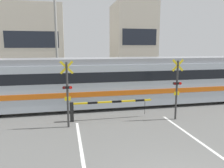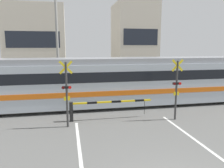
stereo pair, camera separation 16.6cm
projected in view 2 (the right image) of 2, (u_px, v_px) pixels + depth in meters
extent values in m
cube|color=#5B564C|center=(113.00, 108.00, 14.69)|extent=(50.00, 0.10, 0.08)
cube|color=#5B564C|center=(109.00, 103.00, 16.07)|extent=(50.00, 0.10, 0.08)
cube|color=#ADB7C1|center=(137.00, 82.00, 15.49)|extent=(20.16, 2.80, 2.77)
cube|color=gray|center=(138.00, 60.00, 15.22)|extent=(19.95, 2.47, 0.36)
cube|color=orange|center=(137.00, 88.00, 15.56)|extent=(20.18, 2.86, 0.32)
cube|color=black|center=(138.00, 74.00, 15.38)|extent=(19.35, 2.84, 0.64)
cylinder|color=black|center=(46.00, 106.00, 13.78)|extent=(0.76, 0.12, 0.76)
cylinder|color=black|center=(48.00, 101.00, 15.17)|extent=(0.76, 0.12, 0.76)
cylinder|color=black|center=(220.00, 98.00, 16.22)|extent=(0.76, 0.12, 0.76)
cylinder|color=black|center=(208.00, 94.00, 17.60)|extent=(0.76, 0.12, 0.76)
cube|color=black|center=(71.00, 112.00, 12.07)|extent=(0.20, 0.20, 1.10)
cube|color=yellow|center=(112.00, 102.00, 12.44)|extent=(4.63, 0.09, 0.09)
cube|color=black|center=(92.00, 103.00, 12.22)|extent=(0.56, 0.10, 0.10)
cube|color=black|center=(116.00, 102.00, 12.49)|extent=(0.56, 0.10, 0.10)
cube|color=black|center=(139.00, 100.00, 12.76)|extent=(0.56, 0.10, 0.10)
cylinder|color=black|center=(144.00, 108.00, 12.90)|extent=(0.02, 0.02, 0.80)
cube|color=black|center=(137.00, 89.00, 18.60)|extent=(0.20, 0.20, 1.10)
cube|color=yellow|center=(110.00, 85.00, 18.07)|extent=(4.63, 0.09, 0.09)
cube|color=black|center=(124.00, 84.00, 18.30)|extent=(0.56, 0.10, 0.10)
cube|color=black|center=(108.00, 85.00, 18.03)|extent=(0.56, 0.10, 0.10)
cube|color=black|center=(91.00, 85.00, 17.76)|extent=(0.56, 0.10, 0.10)
cylinder|color=black|center=(87.00, 91.00, 17.77)|extent=(0.02, 0.02, 0.80)
cylinder|color=#333333|center=(67.00, 95.00, 11.05)|extent=(0.11, 0.11, 3.36)
cube|color=yellow|center=(66.00, 67.00, 10.81)|extent=(0.68, 0.04, 0.68)
cube|color=yellow|center=(66.00, 67.00, 10.81)|extent=(0.68, 0.04, 0.68)
cube|color=black|center=(67.00, 87.00, 10.98)|extent=(0.44, 0.12, 0.12)
cylinder|color=#4C0C0C|center=(63.00, 88.00, 10.87)|extent=(0.15, 0.03, 0.15)
cylinder|color=red|center=(70.00, 88.00, 10.94)|extent=(0.15, 0.03, 0.15)
cube|color=yellow|center=(67.00, 99.00, 11.06)|extent=(0.32, 0.03, 0.20)
cylinder|color=#333333|center=(176.00, 91.00, 12.22)|extent=(0.11, 0.11, 3.36)
cube|color=yellow|center=(178.00, 65.00, 11.98)|extent=(0.68, 0.04, 0.68)
cube|color=yellow|center=(178.00, 65.00, 11.98)|extent=(0.68, 0.04, 0.68)
cube|color=black|center=(177.00, 83.00, 12.15)|extent=(0.44, 0.12, 0.12)
cylinder|color=#4C0C0C|center=(174.00, 84.00, 12.05)|extent=(0.15, 0.03, 0.15)
cylinder|color=red|center=(180.00, 84.00, 12.11)|extent=(0.15, 0.03, 0.15)
cube|color=yellow|center=(176.00, 94.00, 12.23)|extent=(0.32, 0.03, 0.20)
cylinder|color=#23232D|center=(105.00, 84.00, 21.66)|extent=(0.13, 0.13, 0.83)
cylinder|color=#23232D|center=(106.00, 84.00, 21.69)|extent=(0.13, 0.13, 0.83)
cube|color=#B7B7BC|center=(106.00, 77.00, 21.55)|extent=(0.38, 0.22, 0.66)
sphere|color=tan|center=(105.00, 73.00, 21.48)|extent=(0.22, 0.22, 0.22)
cube|color=beige|center=(37.00, 44.00, 26.34)|extent=(6.70, 5.58, 8.88)
cube|color=#1E232D|center=(33.00, 40.00, 23.56)|extent=(5.63, 0.03, 1.78)
cube|color=beige|center=(134.00, 42.00, 28.65)|extent=(5.04, 5.58, 9.56)
cube|color=#1E232D|center=(141.00, 37.00, 25.87)|extent=(4.24, 0.03, 1.91)
cylinder|color=gray|center=(57.00, 44.00, 19.10)|extent=(0.22, 0.22, 8.74)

